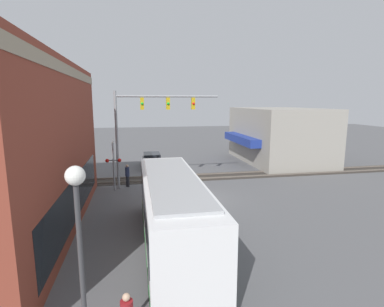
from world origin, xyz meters
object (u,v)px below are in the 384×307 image
at_px(city_bus, 172,208).
at_px(parked_car_black, 152,161).
at_px(pedestrian_at_crossing, 127,175).
at_px(streetlamp, 81,258).
at_px(crossing_signal, 113,160).

distance_m(city_bus, parked_car_black, 17.26).
bearing_deg(city_bus, parked_car_black, -0.00).
xyz_separation_m(city_bus, pedestrian_at_crossing, (10.45, 2.29, -0.90)).
distance_m(city_bus, streetlamp, 7.08).
bearing_deg(crossing_signal, city_bus, -161.44).
bearing_deg(city_bus, crossing_signal, 18.56).
bearing_deg(streetlamp, parked_car_black, -6.92).
bearing_deg(crossing_signal, streetlamp, -178.62).
bearing_deg(parked_car_black, crossing_signal, 156.76).
bearing_deg(streetlamp, pedestrian_at_crossing, -1.95).
distance_m(streetlamp, parked_car_black, 23.86).
xyz_separation_m(city_bus, crossing_signal, (9.67, 3.24, 0.48)).
bearing_deg(pedestrian_at_crossing, crossing_signal, 129.30).
distance_m(city_bus, pedestrian_at_crossing, 10.73).
relative_size(city_bus, crossing_signal, 2.79).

